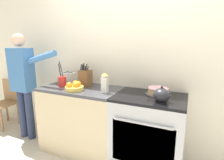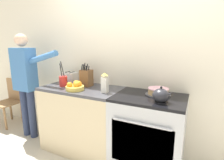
{
  "view_description": "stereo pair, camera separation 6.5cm",
  "coord_description": "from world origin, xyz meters",
  "px_view_note": "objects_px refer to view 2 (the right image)",
  "views": [
    {
      "loc": [
        0.65,
        -1.57,
        1.48
      ],
      "look_at": [
        -0.18,
        0.27,
        1.04
      ],
      "focal_mm": 28.0,
      "sensor_mm": 36.0,
      "label": 1
    },
    {
      "loc": [
        0.71,
        -1.54,
        1.48
      ],
      "look_at": [
        -0.18,
        0.27,
        1.04
      ],
      "focal_mm": 28.0,
      "sensor_mm": 36.0,
      "label": 2
    }
  ],
  "objects_px": {
    "toaster": "(70,77)",
    "milk_carton": "(105,83)",
    "person_baker": "(25,78)",
    "fruit_bowl": "(75,86)",
    "tea_kettle": "(161,96)",
    "knife_block": "(86,78)",
    "dining_chair": "(11,98)",
    "utensil_crock": "(63,81)",
    "stove_range": "(148,133)",
    "layer_cake": "(158,92)"
  },
  "relations": [
    {
      "from": "tea_kettle",
      "to": "fruit_bowl",
      "type": "relative_size",
      "value": 0.89
    },
    {
      "from": "milk_carton",
      "to": "person_baker",
      "type": "relative_size",
      "value": 0.15
    },
    {
      "from": "milk_carton",
      "to": "stove_range",
      "type": "bearing_deg",
      "value": 8.54
    },
    {
      "from": "layer_cake",
      "to": "knife_block",
      "type": "relative_size",
      "value": 0.91
    },
    {
      "from": "stove_range",
      "to": "person_baker",
      "type": "distance_m",
      "value": 1.95
    },
    {
      "from": "milk_carton",
      "to": "person_baker",
      "type": "xyz_separation_m",
      "value": [
        -1.36,
        -0.02,
        -0.05
      ]
    },
    {
      "from": "stove_range",
      "to": "milk_carton",
      "type": "relative_size",
      "value": 3.74
    },
    {
      "from": "toaster",
      "to": "dining_chair",
      "type": "xyz_separation_m",
      "value": [
        -1.34,
        -0.08,
        -0.5
      ]
    },
    {
      "from": "layer_cake",
      "to": "stove_range",
      "type": "bearing_deg",
      "value": -124.07
    },
    {
      "from": "stove_range",
      "to": "toaster",
      "type": "distance_m",
      "value": 1.37
    },
    {
      "from": "stove_range",
      "to": "dining_chair",
      "type": "distance_m",
      "value": 2.59
    },
    {
      "from": "utensil_crock",
      "to": "milk_carton",
      "type": "relative_size",
      "value": 1.44
    },
    {
      "from": "stove_range",
      "to": "knife_block",
      "type": "relative_size",
      "value": 2.86
    },
    {
      "from": "fruit_bowl",
      "to": "milk_carton",
      "type": "bearing_deg",
      "value": 8.6
    },
    {
      "from": "tea_kettle",
      "to": "dining_chair",
      "type": "xyz_separation_m",
      "value": [
        -2.74,
        0.24,
        -0.49
      ]
    },
    {
      "from": "tea_kettle",
      "to": "milk_carton",
      "type": "relative_size",
      "value": 0.85
    },
    {
      "from": "person_baker",
      "to": "milk_carton",
      "type": "bearing_deg",
      "value": -13.53
    },
    {
      "from": "utensil_crock",
      "to": "milk_carton",
      "type": "bearing_deg",
      "value": -2.62
    },
    {
      "from": "milk_carton",
      "to": "dining_chair",
      "type": "height_order",
      "value": "milk_carton"
    },
    {
      "from": "layer_cake",
      "to": "knife_block",
      "type": "bearing_deg",
      "value": -179.47
    },
    {
      "from": "toaster",
      "to": "person_baker",
      "type": "relative_size",
      "value": 0.14
    },
    {
      "from": "person_baker",
      "to": "dining_chair",
      "type": "distance_m",
      "value": 0.88
    },
    {
      "from": "utensil_crock",
      "to": "milk_carton",
      "type": "xyz_separation_m",
      "value": [
        0.66,
        -0.03,
        0.04
      ]
    },
    {
      "from": "stove_range",
      "to": "milk_carton",
      "type": "distance_m",
      "value": 0.77
    },
    {
      "from": "layer_cake",
      "to": "utensil_crock",
      "type": "distance_m",
      "value": 1.26
    },
    {
      "from": "layer_cake",
      "to": "dining_chair",
      "type": "bearing_deg",
      "value": -179.83
    },
    {
      "from": "tea_kettle",
      "to": "milk_carton",
      "type": "xyz_separation_m",
      "value": [
        -0.67,
        0.06,
        0.04
      ]
    },
    {
      "from": "stove_range",
      "to": "utensil_crock",
      "type": "bearing_deg",
      "value": -177.69
    },
    {
      "from": "tea_kettle",
      "to": "toaster",
      "type": "bearing_deg",
      "value": 167.14
    },
    {
      "from": "fruit_bowl",
      "to": "milk_carton",
      "type": "relative_size",
      "value": 0.95
    },
    {
      "from": "knife_block",
      "to": "dining_chair",
      "type": "relative_size",
      "value": 0.38
    },
    {
      "from": "stove_range",
      "to": "milk_carton",
      "type": "bearing_deg",
      "value": -171.46
    },
    {
      "from": "toaster",
      "to": "milk_carton",
      "type": "xyz_separation_m",
      "value": [
        0.73,
        -0.26,
        0.04
      ]
    },
    {
      "from": "fruit_bowl",
      "to": "toaster",
      "type": "relative_size",
      "value": 1.05
    },
    {
      "from": "layer_cake",
      "to": "toaster",
      "type": "relative_size",
      "value": 1.31
    },
    {
      "from": "toaster",
      "to": "person_baker",
      "type": "bearing_deg",
      "value": -156.5
    },
    {
      "from": "utensil_crock",
      "to": "person_baker",
      "type": "relative_size",
      "value": 0.21
    },
    {
      "from": "fruit_bowl",
      "to": "knife_block",
      "type": "bearing_deg",
      "value": 87.44
    },
    {
      "from": "knife_block",
      "to": "dining_chair",
      "type": "height_order",
      "value": "knife_block"
    },
    {
      "from": "knife_block",
      "to": "person_baker",
      "type": "xyz_separation_m",
      "value": [
        -0.98,
        -0.19,
        -0.05
      ]
    },
    {
      "from": "fruit_bowl",
      "to": "dining_chair",
      "type": "xyz_separation_m",
      "value": [
        -1.68,
        0.23,
        -0.47
      ]
    },
    {
      "from": "layer_cake",
      "to": "knife_block",
      "type": "xyz_separation_m",
      "value": [
        -0.97,
        -0.01,
        0.08
      ]
    },
    {
      "from": "tea_kettle",
      "to": "milk_carton",
      "type": "bearing_deg",
      "value": 174.66
    },
    {
      "from": "fruit_bowl",
      "to": "stove_range",
      "type": "bearing_deg",
      "value": 8.56
    },
    {
      "from": "milk_carton",
      "to": "person_baker",
      "type": "bearing_deg",
      "value": -179.32
    },
    {
      "from": "layer_cake",
      "to": "milk_carton",
      "type": "distance_m",
      "value": 0.62
    },
    {
      "from": "layer_cake",
      "to": "milk_carton",
      "type": "xyz_separation_m",
      "value": [
        -0.59,
        -0.18,
        0.08
      ]
    },
    {
      "from": "knife_block",
      "to": "person_baker",
      "type": "distance_m",
      "value": 1.0
    },
    {
      "from": "milk_carton",
      "to": "dining_chair",
      "type": "bearing_deg",
      "value": 175.16
    },
    {
      "from": "layer_cake",
      "to": "dining_chair",
      "type": "distance_m",
      "value": 2.7
    }
  ]
}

